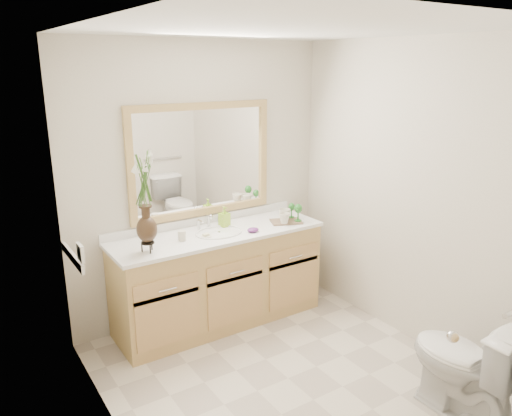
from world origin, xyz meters
TOP-DOWN VIEW (x-y plane):
  - floor at (0.00, 0.00)m, footprint 2.60×2.60m
  - ceiling at (0.00, 0.00)m, footprint 2.40×2.60m
  - wall_back at (0.00, 1.30)m, footprint 2.40×0.02m
  - wall_front at (0.00, -1.30)m, footprint 2.40×0.02m
  - wall_left at (-1.20, 0.00)m, footprint 0.02×2.60m
  - wall_right at (1.20, 0.00)m, footprint 0.02×2.60m
  - vanity at (0.00, 1.01)m, footprint 1.80×0.55m
  - counter at (0.00, 1.01)m, footprint 1.84×0.57m
  - sink at (0.00, 1.00)m, footprint 0.38×0.34m
  - mirror at (0.00, 1.28)m, footprint 1.32×0.04m
  - switch_plate at (-1.19, 0.76)m, footprint 0.02×0.12m
  - door at (-0.30, -1.29)m, footprint 0.80×0.03m
  - toilet at (0.70, -0.92)m, footprint 0.42×0.75m
  - flower_vase at (-0.66, 0.91)m, footprint 0.18×0.18m
  - tumbler at (-0.34, 0.99)m, footprint 0.06×0.06m
  - soap_dish at (-0.14, 0.96)m, footprint 0.09×0.09m
  - soap_bottle at (0.13, 1.13)m, footprint 0.08×0.08m
  - purple_dish at (0.25, 0.86)m, footprint 0.11×0.09m
  - tray at (0.65, 0.92)m, footprint 0.32×0.27m
  - mug_left at (0.59, 0.87)m, footprint 0.12×0.12m
  - mug_right at (0.66, 0.96)m, footprint 0.14×0.14m
  - goblet_front at (0.73, 0.86)m, footprint 0.07×0.07m
  - goblet_back at (0.75, 0.98)m, footprint 0.06×0.06m

SIDE VIEW (x-z plane):
  - floor at x=0.00m, z-range 0.00..0.00m
  - toilet at x=0.70m, z-range 0.00..0.74m
  - vanity at x=0.00m, z-range 0.00..0.80m
  - sink at x=0.00m, z-range 0.66..0.89m
  - counter at x=0.00m, z-range 0.80..0.83m
  - tray at x=0.65m, z-range 0.83..0.84m
  - soap_dish at x=-0.14m, z-range 0.83..0.85m
  - purple_dish at x=0.25m, z-range 0.83..0.87m
  - tumbler at x=-0.34m, z-range 0.83..0.91m
  - mug_left at x=0.59m, z-range 0.84..0.94m
  - mug_right at x=0.66m, z-range 0.84..0.95m
  - soap_bottle at x=0.13m, z-range 0.83..0.99m
  - goblet_back at x=0.75m, z-range 0.87..1.00m
  - goblet_front at x=0.73m, z-range 0.87..1.03m
  - switch_plate at x=-1.19m, z-range 0.92..1.04m
  - door at x=-0.30m, z-range 0.00..2.00m
  - wall_back at x=0.00m, z-range 0.00..2.40m
  - wall_front at x=0.00m, z-range 0.00..2.40m
  - wall_left at x=-1.20m, z-range 0.00..2.40m
  - wall_right at x=1.20m, z-range 0.00..2.40m
  - flower_vase at x=-0.66m, z-range 0.96..1.72m
  - mirror at x=0.00m, z-range 0.92..1.89m
  - ceiling at x=0.00m, z-range 2.39..2.41m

